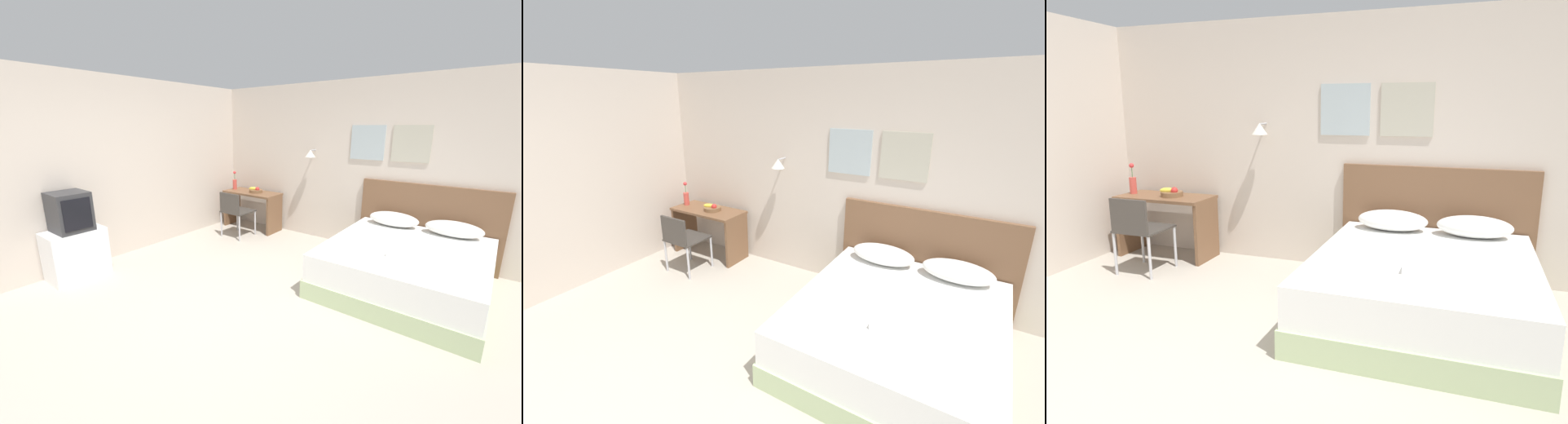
{
  "view_description": "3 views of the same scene",
  "coord_description": "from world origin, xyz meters",
  "views": [
    {
      "loc": [
        2.1,
        -2.02,
        1.94
      ],
      "look_at": [
        -0.68,
        1.61,
        0.71
      ],
      "focal_mm": 22.0,
      "sensor_mm": 36.0,
      "label": 1
    },
    {
      "loc": [
        1.87,
        -0.9,
        2.31
      ],
      "look_at": [
        -0.12,
        2.27,
        1.07
      ],
      "focal_mm": 24.0,
      "sensor_mm": 36.0,
      "label": 2
    },
    {
      "loc": [
        1.61,
        -1.77,
        1.72
      ],
      "look_at": [
        0.27,
        2.03,
        0.81
      ],
      "focal_mm": 32.0,
      "sensor_mm": 36.0,
      "label": 3
    }
  ],
  "objects": [
    {
      "name": "wall_left",
      "position": [
        -2.49,
        -0.01,
        1.32
      ],
      "size": [
        0.06,
        5.98,
        2.65
      ],
      "color": "beige",
      "rests_on": "ground_plane"
    },
    {
      "name": "television",
      "position": [
        -2.21,
        -0.39,
        0.89
      ],
      "size": [
        0.45,
        0.41,
        0.5
      ],
      "color": "#2D2D30",
      "rests_on": "tv_stand"
    },
    {
      "name": "ground_plane",
      "position": [
        0.0,
        0.0,
        0.0
      ],
      "size": [
        24.0,
        24.0,
        0.0
      ],
      "primitive_type": "plane",
      "color": "#B2A899"
    },
    {
      "name": "folded_towel_near_foot",
      "position": [
        1.36,
        1.62,
        0.57
      ],
      "size": [
        0.34,
        0.35,
        0.06
      ],
      "color": "white",
      "rests_on": "bed"
    },
    {
      "name": "pillow_left",
      "position": [
        0.92,
        2.69,
        0.64
      ],
      "size": [
        0.68,
        0.36,
        0.2
      ],
      "color": "white",
      "rests_on": "bed"
    },
    {
      "name": "desk",
      "position": [
        -1.7,
        2.67,
        0.5
      ],
      "size": [
        1.1,
        0.5,
        0.72
      ],
      "color": "brown",
      "rests_on": "ground_plane"
    },
    {
      "name": "tv_stand",
      "position": [
        -2.21,
        -0.39,
        0.32
      ],
      "size": [
        0.46,
        0.69,
        0.64
      ],
      "color": "white",
      "rests_on": "ground_plane"
    },
    {
      "name": "flower_vase",
      "position": [
        -2.15,
        2.67,
        0.85
      ],
      "size": [
        0.08,
        0.08,
        0.36
      ],
      "color": "#D14C42",
      "rests_on": "desk"
    },
    {
      "name": "headboard",
      "position": [
        1.31,
        2.95,
        0.57
      ],
      "size": [
        1.9,
        0.06,
        1.15
      ],
      "color": "brown",
      "rests_on": "ground_plane"
    },
    {
      "name": "pillow_right",
      "position": [
        1.69,
        2.69,
        0.64
      ],
      "size": [
        0.68,
        0.36,
        0.2
      ],
      "color": "white",
      "rests_on": "bed"
    },
    {
      "name": "desk_chair",
      "position": [
        -1.61,
        2.05,
        0.51
      ],
      "size": [
        0.47,
        0.47,
        0.82
      ],
      "color": "#3D3833",
      "rests_on": "ground_plane"
    },
    {
      "name": "wall_back",
      "position": [
        0.01,
        3.01,
        1.33
      ],
      "size": [
        5.73,
        0.31,
        2.65
      ],
      "color": "beige",
      "rests_on": "ground_plane"
    },
    {
      "name": "bed",
      "position": [
        1.31,
        1.92,
        0.27
      ],
      "size": [
        1.78,
        2.0,
        0.54
      ],
      "color": "#B2C693",
      "rests_on": "ground_plane"
    },
    {
      "name": "fruit_bowl",
      "position": [
        -1.61,
        2.66,
        0.76
      ],
      "size": [
        0.26,
        0.25,
        0.11
      ],
      "color": "brown",
      "rests_on": "desk"
    }
  ]
}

